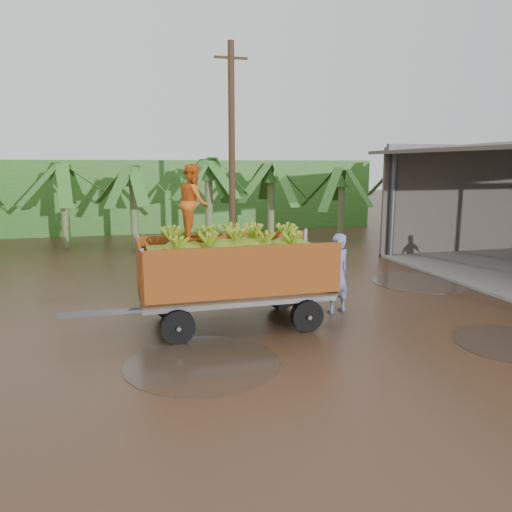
# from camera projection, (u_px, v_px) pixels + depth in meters

# --- Properties ---
(ground) EXTENTS (100.00, 100.00, 0.00)m
(ground) POSITION_uv_depth(u_px,v_px,m) (314.00, 311.00, 11.70)
(ground) COLOR black
(ground) RESTS_ON ground
(hedge_north) EXTENTS (22.00, 3.00, 3.60)m
(hedge_north) POSITION_uv_depth(u_px,v_px,m) (164.00, 195.00, 26.02)
(hedge_north) COLOR #2D661E
(hedge_north) RESTS_ON ground
(banana_trailer) EXTENTS (5.56, 1.96, 3.41)m
(banana_trailer) POSITION_uv_depth(u_px,v_px,m) (233.00, 268.00, 10.52)
(banana_trailer) COLOR #C25C1B
(banana_trailer) RESTS_ON ground
(man_blue) EXTENTS (0.78, 0.63, 1.85)m
(man_blue) POSITION_uv_depth(u_px,v_px,m) (337.00, 273.00, 11.48)
(man_blue) COLOR #6675B9
(man_blue) RESTS_ON ground
(utility_pole) EXTENTS (1.20, 0.24, 7.67)m
(utility_pole) POSITION_uv_depth(u_px,v_px,m) (232.00, 150.00, 18.13)
(utility_pole) COLOR #47301E
(utility_pole) RESTS_ON ground
(banana_plants) EXTENTS (25.11, 19.95, 4.32)m
(banana_plants) POSITION_uv_depth(u_px,v_px,m) (70.00, 214.00, 15.33)
(banana_plants) COLOR #2D661E
(banana_plants) RESTS_ON ground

